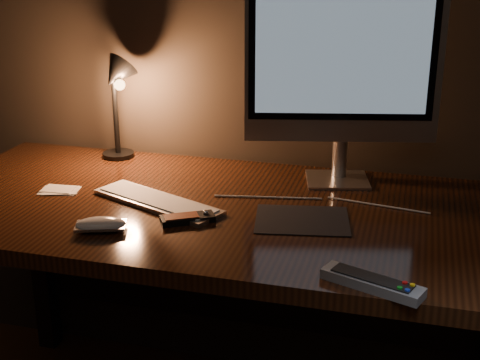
% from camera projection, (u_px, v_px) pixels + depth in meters
% --- Properties ---
extents(desk, '(1.60, 0.75, 0.75)m').
position_uv_depth(desk, '(227.00, 240.00, 1.82)').
color(desk, black).
rests_on(desk, ground).
extents(monitor, '(0.52, 0.19, 0.55)m').
position_uv_depth(monitor, '(343.00, 67.00, 1.77)').
color(monitor, silver).
rests_on(monitor, desk).
extents(keyboard, '(0.39, 0.24, 0.01)m').
position_uv_depth(keyboard, '(157.00, 201.00, 1.72)').
color(keyboard, silver).
rests_on(keyboard, desk).
extents(mousepad, '(0.25, 0.22, 0.00)m').
position_uv_depth(mousepad, '(302.00, 220.00, 1.62)').
color(mousepad, black).
rests_on(mousepad, desk).
extents(mouse, '(0.13, 0.10, 0.02)m').
position_uv_depth(mouse, '(101.00, 226.00, 1.56)').
color(mouse, white).
rests_on(mouse, desk).
extents(media_remote, '(0.14, 0.11, 0.02)m').
position_uv_depth(media_remote, '(188.00, 218.00, 1.61)').
color(media_remote, black).
rests_on(media_remote, desk).
extents(tv_remote, '(0.21, 0.12, 0.03)m').
position_uv_depth(tv_remote, '(372.00, 282.00, 1.31)').
color(tv_remote, gray).
rests_on(tv_remote, desk).
extents(papers, '(0.11, 0.09, 0.01)m').
position_uv_depth(papers, '(59.00, 190.00, 1.81)').
color(papers, white).
rests_on(papers, desk).
extents(desk_lamp, '(0.16, 0.17, 0.33)m').
position_uv_depth(desk_lamp, '(116.00, 89.00, 1.99)').
color(desk_lamp, black).
rests_on(desk_lamp, desk).
extents(cable, '(0.55, 0.02, 0.00)m').
position_uv_depth(cable, '(321.00, 203.00, 1.73)').
color(cable, white).
rests_on(cable, desk).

